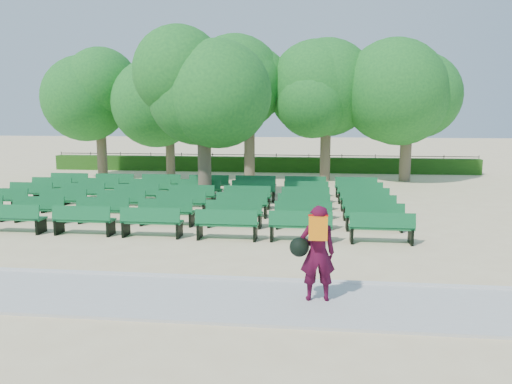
{
  "coord_description": "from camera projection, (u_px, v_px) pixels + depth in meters",
  "views": [
    {
      "loc": [
        3.27,
        -16.29,
        3.52
      ],
      "look_at": [
        1.51,
        -1.0,
        1.1
      ],
      "focal_mm": 35.0,
      "sensor_mm": 36.0,
      "label": 1
    }
  ],
  "objects": [
    {
      "name": "person",
      "position": [
        316.0,
        252.0,
        9.22
      ],
      "size": [
        0.87,
        0.54,
        1.81
      ],
      "rotation": [
        0.0,
        0.0,
        3.26
      ],
      "color": "#3F0920",
      "rests_on": "ground"
    },
    {
      "name": "paving",
      "position": [
        141.0,
        296.0,
        9.63
      ],
      "size": [
        30.0,
        2.2,
        0.06
      ],
      "primitive_type": "cube",
      "color": "#B8B9B4",
      "rests_on": "ground"
    },
    {
      "name": "hedge",
      "position": [
        259.0,
        164.0,
        30.57
      ],
      "size": [
        26.0,
        0.7,
        0.9
      ],
      "primitive_type": "cube",
      "color": "#204E14",
      "rests_on": "ground"
    },
    {
      "name": "curb",
      "position": [
        159.0,
        276.0,
        10.76
      ],
      "size": [
        30.0,
        0.12,
        0.1
      ],
      "primitive_type": "cube",
      "color": "silver",
      "rests_on": "ground"
    },
    {
      "name": "ground",
      "position": [
        215.0,
        219.0,
        16.9
      ],
      "size": [
        120.0,
        120.0,
        0.0
      ],
      "primitive_type": "plane",
      "color": "beige"
    },
    {
      "name": "tree_among",
      "position": [
        203.0,
        89.0,
        19.15
      ],
      "size": [
        4.49,
        4.49,
        6.51
      ],
      "color": "brown",
      "rests_on": "ground"
    },
    {
      "name": "bench_array",
      "position": [
        187.0,
        209.0,
        18.2
      ],
      "size": [
        1.79,
        0.69,
        1.1
      ],
      "rotation": [
        0.0,
        0.0,
        -0.09
      ],
      "color": "#105E2E",
      "rests_on": "ground"
    },
    {
      "name": "tree_line",
      "position": [
        251.0,
        180.0,
        26.71
      ],
      "size": [
        21.8,
        6.8,
        7.04
      ],
      "primitive_type": null,
      "color": "#1E7124",
      "rests_on": "ground"
    },
    {
      "name": "fence",
      "position": [
        260.0,
        171.0,
        31.03
      ],
      "size": [
        26.0,
        0.1,
        1.02
      ],
      "primitive_type": null,
      "color": "black",
      "rests_on": "ground"
    }
  ]
}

